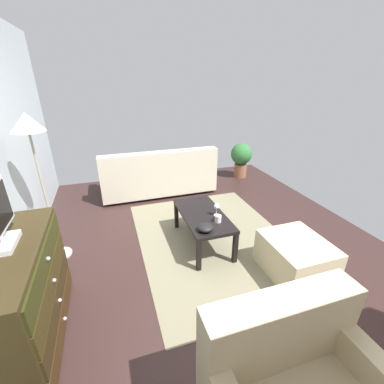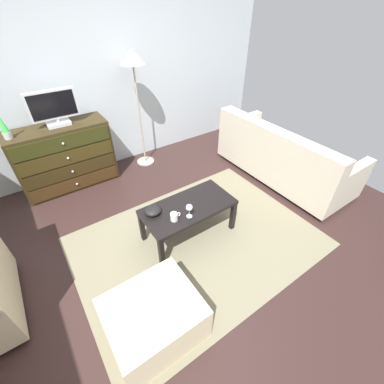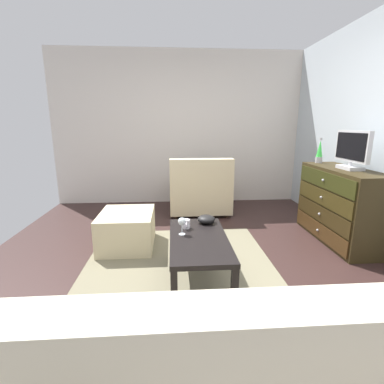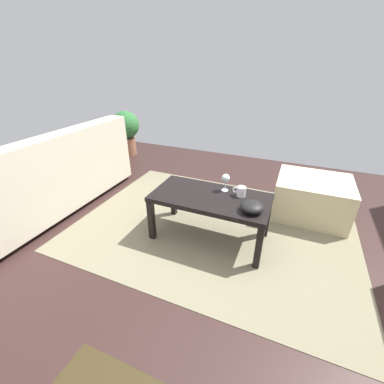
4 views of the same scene
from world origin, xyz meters
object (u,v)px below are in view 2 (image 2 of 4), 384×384
at_px(dresser, 66,157).
at_px(lava_lamp, 3,127).
at_px(mug, 174,217).
at_px(bowl_decorative, 153,210).
at_px(coffee_table, 188,209).
at_px(couch_large, 281,158).
at_px(ottoman, 154,319).
at_px(tv, 54,108).
at_px(wine_glass, 189,208).
at_px(standing_lamp, 134,69).

relative_size(dresser, lava_lamp, 3.73).
bearing_deg(mug, bowl_decorative, 122.60).
height_order(coffee_table, couch_large, couch_large).
distance_m(lava_lamp, bowl_decorative, 1.98).
distance_m(dresser, couch_large, 3.06).
relative_size(dresser, mug, 10.78).
height_order(dresser, ottoman, dresser).
relative_size(dresser, coffee_table, 1.23).
height_order(tv, wine_glass, tv).
relative_size(dresser, couch_large, 0.61).
bearing_deg(tv, coffee_table, -66.69).
bearing_deg(couch_large, tv, 147.95).
height_order(tv, ottoman, tv).
height_order(bowl_decorative, ottoman, bowl_decorative).
bearing_deg(lava_lamp, ottoman, -78.39).
distance_m(wine_glass, couch_large, 1.91).
relative_size(lava_lamp, standing_lamp, 0.20).
xyz_separation_m(dresser, mug, (0.60, -1.88, 0.03)).
height_order(coffee_table, wine_glass, wine_glass).
distance_m(ottoman, standing_lamp, 3.00).
xyz_separation_m(wine_glass, ottoman, (-0.75, -0.61, -0.34)).
bearing_deg(bowl_decorative, standing_lamp, 67.53).
xyz_separation_m(dresser, ottoman, (-0.00, -2.54, -0.24)).
relative_size(lava_lamp, coffee_table, 0.33).
height_order(dresser, standing_lamp, standing_lamp).
bearing_deg(coffee_table, ottoman, -137.95).
distance_m(coffee_table, ottoman, 1.14).
height_order(lava_lamp, couch_large, lava_lamp).
xyz_separation_m(wine_glass, mug, (-0.15, 0.04, -0.07)).
height_order(dresser, wine_glass, dresser).
bearing_deg(mug, couch_large, 8.58).
relative_size(tv, mug, 5.00).
bearing_deg(coffee_table, bowl_decorative, 163.22).
distance_m(coffee_table, bowl_decorative, 0.40).
bearing_deg(wine_glass, ottoman, -140.89).
height_order(dresser, coffee_table, dresser).
bearing_deg(ottoman, standing_lamp, 65.39).
bearing_deg(lava_lamp, couch_large, -26.11).
height_order(wine_glass, couch_large, couch_large).
bearing_deg(lava_lamp, wine_glass, -56.06).
height_order(mug, ottoman, mug).
relative_size(dresser, standing_lamp, 0.74).
height_order(wine_glass, bowl_decorative, wine_glass).
bearing_deg(ottoman, tv, 88.68).
relative_size(coffee_table, mug, 8.80).
bearing_deg(wine_glass, standing_lamp, 78.35).
relative_size(coffee_table, wine_glass, 6.39).
height_order(couch_large, standing_lamp, standing_lamp).
bearing_deg(coffee_table, tv, 113.31).
bearing_deg(tv, couch_large, -32.05).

